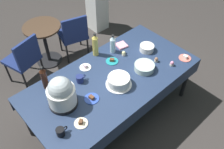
{
  "coord_description": "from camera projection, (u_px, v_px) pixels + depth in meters",
  "views": [
    {
      "loc": [
        -1.37,
        -1.5,
        2.87
      ],
      "look_at": [
        0.0,
        0.0,
        0.8
      ],
      "focal_mm": 38.35,
      "sensor_mm": 36.0,
      "label": 1
    }
  ],
  "objects": [
    {
      "name": "soda_bottle_water",
      "position": [
        113.0,
        44.0,
        3.19
      ],
      "size": [
        0.08,
        0.08,
        0.27
      ],
      "color": "silver",
      "rests_on": "potluck_table"
    },
    {
      "name": "round_cafe_table",
      "position": [
        44.0,
        38.0,
        3.92
      ],
      "size": [
        0.6,
        0.6,
        0.72
      ],
      "color": "#473323",
      "rests_on": "ground"
    },
    {
      "name": "potluck_table",
      "position": [
        112.0,
        81.0,
        2.98
      ],
      "size": [
        2.2,
        1.1,
        0.75
      ],
      "color": "navy",
      "rests_on": "ground"
    },
    {
      "name": "maroon_chair_right",
      "position": [
        74.0,
        33.0,
        4.01
      ],
      "size": [
        0.54,
        0.54,
        0.85
      ],
      "color": "navy",
      "rests_on": "ground"
    },
    {
      "name": "dessert_plate_coral",
      "position": [
        185.0,
        58.0,
        3.17
      ],
      "size": [
        0.16,
        0.16,
        0.05
      ],
      "color": "#E07266",
      "rests_on": "potluck_table"
    },
    {
      "name": "dessert_plate_cream",
      "position": [
        81.0,
        123.0,
        2.46
      ],
      "size": [
        0.14,
        0.14,
        0.05
      ],
      "color": "beige",
      "rests_on": "potluck_table"
    },
    {
      "name": "frosted_layer_cake",
      "position": [
        119.0,
        81.0,
        2.81
      ],
      "size": [
        0.31,
        0.31,
        0.13
      ],
      "color": "silver",
      "rests_on": "potluck_table"
    },
    {
      "name": "cupcake_rose",
      "position": [
        172.0,
        64.0,
        3.06
      ],
      "size": [
        0.05,
        0.05,
        0.07
      ],
      "color": "beige",
      "rests_on": "potluck_table"
    },
    {
      "name": "water_cooler",
      "position": [
        97.0,
        1.0,
        4.58
      ],
      "size": [
        0.32,
        0.32,
        1.24
      ],
      "color": "silver",
      "rests_on": "ground"
    },
    {
      "name": "slow_cooker",
      "position": [
        61.0,
        93.0,
        2.52
      ],
      "size": [
        0.32,
        0.32,
        0.39
      ],
      "color": "black",
      "rests_on": "potluck_table"
    },
    {
      "name": "maroon_chair_left",
      "position": [
        24.0,
        58.0,
        3.58
      ],
      "size": [
        0.54,
        0.54,
        0.85
      ],
      "color": "navy",
      "rests_on": "ground"
    },
    {
      "name": "ceramic_snack_bowl",
      "position": [
        147.0,
        48.0,
        3.27
      ],
      "size": [
        0.2,
        0.2,
        0.08
      ],
      "primitive_type": "cylinder",
      "color": "silver",
      "rests_on": "potluck_table"
    },
    {
      "name": "coffee_mug_black",
      "position": [
        61.0,
        132.0,
        2.35
      ],
      "size": [
        0.13,
        0.09,
        0.09
      ],
      "color": "black",
      "rests_on": "potluck_table"
    },
    {
      "name": "paper_napkin_stack",
      "position": [
        122.0,
        45.0,
        3.36
      ],
      "size": [
        0.17,
        0.17,
        0.02
      ],
      "primitive_type": "cube",
      "rotation": [
        0.0,
        0.0,
        -0.2
      ],
      "color": "pink",
      "rests_on": "potluck_table"
    },
    {
      "name": "dessert_plate_white",
      "position": [
        85.0,
        67.0,
        3.05
      ],
      "size": [
        0.15,
        0.15,
        0.05
      ],
      "color": "white",
      "rests_on": "potluck_table"
    },
    {
      "name": "coffee_mug_navy",
      "position": [
        80.0,
        79.0,
        2.85
      ],
      "size": [
        0.13,
        0.09,
        0.09
      ],
      "color": "navy",
      "rests_on": "potluck_table"
    },
    {
      "name": "ground",
      "position": [
        112.0,
        113.0,
        3.47
      ],
      "size": [
        9.0,
        9.0,
        0.0
      ],
      "primitive_type": "plane",
      "color": "#383330"
    },
    {
      "name": "dessert_plate_cobalt",
      "position": [
        92.0,
        98.0,
        2.69
      ],
      "size": [
        0.17,
        0.17,
        0.05
      ],
      "color": "#2D4CB2",
      "rests_on": "potluck_table"
    },
    {
      "name": "soda_bottle_cola",
      "position": [
        44.0,
        78.0,
        2.72
      ],
      "size": [
        0.07,
        0.07,
        0.32
      ],
      "color": "#33190F",
      "rests_on": "potluck_table"
    },
    {
      "name": "cupcake_vanilla",
      "position": [
        124.0,
        53.0,
        3.2
      ],
      "size": [
        0.05,
        0.05,
        0.07
      ],
      "color": "beige",
      "rests_on": "potluck_table"
    },
    {
      "name": "dessert_plate_teal",
      "position": [
        112.0,
        61.0,
        3.13
      ],
      "size": [
        0.16,
        0.16,
        0.04
      ],
      "color": "teal",
      "rests_on": "potluck_table"
    },
    {
      "name": "cupcake_cocoa",
      "position": [
        156.0,
        60.0,
        3.11
      ],
      "size": [
        0.05,
        0.05,
        0.07
      ],
      "color": "beige",
      "rests_on": "potluck_table"
    },
    {
      "name": "soda_bottle_ginger_ale",
      "position": [
        95.0,
        45.0,
        3.13
      ],
      "size": [
        0.08,
        0.08,
        0.34
      ],
      "color": "gold",
      "rests_on": "potluck_table"
    },
    {
      "name": "glass_salad_bowl",
      "position": [
        144.0,
        67.0,
        3.01
      ],
      "size": [
        0.26,
        0.26,
        0.08
      ],
      "primitive_type": "cylinder",
      "color": "#B2C6BC",
      "rests_on": "potluck_table"
    }
  ]
}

